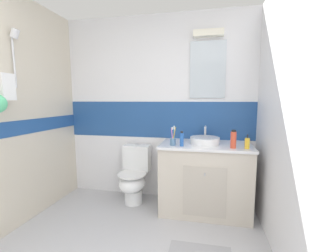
{
  "coord_description": "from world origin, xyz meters",
  "views": [
    {
      "loc": [
        0.7,
        -0.4,
        1.37
      ],
      "look_at": [
        0.27,
        1.78,
        1.1
      ],
      "focal_mm": 22.3,
      "sensor_mm": 36.0,
      "label": 1
    }
  ],
  "objects_px": {
    "shampoo_bottle_tall": "(233,139)",
    "toilet": "(134,176)",
    "deodorant_spray_can": "(182,139)",
    "toothbrush_cup": "(173,140)",
    "sink_basin": "(205,140)",
    "soap_dispenser": "(247,143)"
  },
  "relations": [
    {
      "from": "toothbrush_cup",
      "to": "shampoo_bottle_tall",
      "type": "distance_m",
      "value": 0.67
    },
    {
      "from": "shampoo_bottle_tall",
      "to": "toothbrush_cup",
      "type": "bearing_deg",
      "value": 179.13
    },
    {
      "from": "toothbrush_cup",
      "to": "shampoo_bottle_tall",
      "type": "relative_size",
      "value": 1.14
    },
    {
      "from": "shampoo_bottle_tall",
      "to": "deodorant_spray_can",
      "type": "distance_m",
      "value": 0.56
    },
    {
      "from": "toothbrush_cup",
      "to": "sink_basin",
      "type": "bearing_deg",
      "value": 24.13
    },
    {
      "from": "shampoo_bottle_tall",
      "to": "soap_dispenser",
      "type": "bearing_deg",
      "value": -0.44
    },
    {
      "from": "sink_basin",
      "to": "toilet",
      "type": "relative_size",
      "value": 0.51
    },
    {
      "from": "toothbrush_cup",
      "to": "soap_dispenser",
      "type": "bearing_deg",
      "value": -0.8
    },
    {
      "from": "toilet",
      "to": "shampoo_bottle_tall",
      "type": "bearing_deg",
      "value": -10.32
    },
    {
      "from": "toilet",
      "to": "shampoo_bottle_tall",
      "type": "xyz_separation_m",
      "value": [
        1.24,
        -0.22,
        0.59
      ]
    },
    {
      "from": "toilet",
      "to": "shampoo_bottle_tall",
      "type": "distance_m",
      "value": 1.39
    },
    {
      "from": "sink_basin",
      "to": "toilet",
      "type": "bearing_deg",
      "value": 176.71
    },
    {
      "from": "sink_basin",
      "to": "soap_dispenser",
      "type": "xyz_separation_m",
      "value": [
        0.45,
        -0.17,
        0.01
      ]
    },
    {
      "from": "sink_basin",
      "to": "deodorant_spray_can",
      "type": "relative_size",
      "value": 2.26
    },
    {
      "from": "soap_dispenser",
      "to": "deodorant_spray_can",
      "type": "bearing_deg",
      "value": -178.42
    },
    {
      "from": "shampoo_bottle_tall",
      "to": "sink_basin",
      "type": "bearing_deg",
      "value": 151.0
    },
    {
      "from": "sink_basin",
      "to": "shampoo_bottle_tall",
      "type": "bearing_deg",
      "value": -29.0
    },
    {
      "from": "toilet",
      "to": "soap_dispenser",
      "type": "bearing_deg",
      "value": -9.31
    },
    {
      "from": "shampoo_bottle_tall",
      "to": "toilet",
      "type": "bearing_deg",
      "value": 169.68
    },
    {
      "from": "toilet",
      "to": "soap_dispenser",
      "type": "xyz_separation_m",
      "value": [
        1.38,
        -0.23,
        0.55
      ]
    },
    {
      "from": "sink_basin",
      "to": "soap_dispenser",
      "type": "bearing_deg",
      "value": -20.84
    },
    {
      "from": "sink_basin",
      "to": "shampoo_bottle_tall",
      "type": "height_order",
      "value": "shampoo_bottle_tall"
    }
  ]
}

